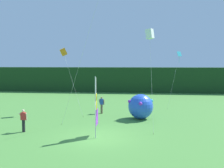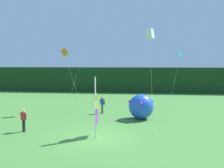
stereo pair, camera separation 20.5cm
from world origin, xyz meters
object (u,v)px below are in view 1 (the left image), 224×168
Objects in this scene: person_near_banner at (23,120)px; kite_white_box_0 at (150,34)px; kite_cyan_diamond_2 at (178,58)px; inflatable_balloon at (141,107)px; person_mid_field at (102,105)px; banner_flag at (96,108)px; kite_orange_box_1 at (64,52)px.

person_near_banner is 0.22× the size of kite_white_box_0.
kite_cyan_diamond_2 is at bearing 70.35° from kite_white_box_0.
inflatable_balloon is at bearing 31.77° from person_near_banner.
person_mid_field is at bearing -147.24° from kite_cyan_diamond_2.
person_near_banner is at bearing -166.80° from kite_white_box_0.
kite_orange_box_1 reaches higher than banner_flag.
person_near_banner is 10.04m from inflatable_balloon.
kite_cyan_diamond_2 is at bearing 44.44° from person_near_banner.
kite_cyan_diamond_2 is at bearing 59.38° from inflatable_balloon.
banner_flag is at bearing -119.10° from kite_cyan_diamond_2.
person_near_banner is 11.31m from kite_white_box_0.
kite_orange_box_1 reaches higher than person_mid_field.
kite_white_box_0 reaches higher than kite_cyan_diamond_2.
banner_flag is 6.94m from kite_white_box_0.
inflatable_balloon is (3.85, -2.07, 0.22)m from person_mid_field.
kite_orange_box_1 is at bearing 173.67° from person_mid_field.
kite_white_box_0 is 1.19× the size of kite_cyan_diamond_2.
banner_flag is 0.55× the size of kite_white_box_0.
banner_flag is at bearing -60.67° from kite_orange_box_1.
person_near_banner is at bearing -122.47° from person_mid_field.
banner_flag is at bearing -84.26° from person_mid_field.
kite_white_box_0 is (4.46, -5.21, 6.29)m from person_mid_field.
kite_white_box_0 reaches higher than kite_orange_box_1.
inflatable_balloon is at bearing -17.83° from kite_orange_box_1.
kite_cyan_diamond_2 is at bearing 21.73° from kite_orange_box_1.
kite_orange_box_1 is (0.74, 7.79, 5.23)m from person_near_banner.
kite_cyan_diamond_2 reaches higher than person_mid_field.
banner_flag is 2.50× the size of person_near_banner.
kite_cyan_diamond_2 reaches higher than person_near_banner.
inflatable_balloon is 6.86m from kite_white_box_0.
kite_white_box_0 is at bearing 13.20° from person_near_banner.
kite_cyan_diamond_2 reaches higher than inflatable_balloon.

